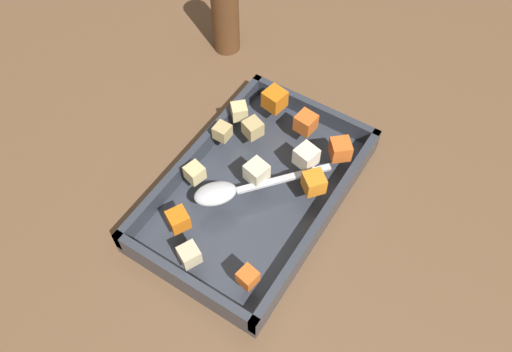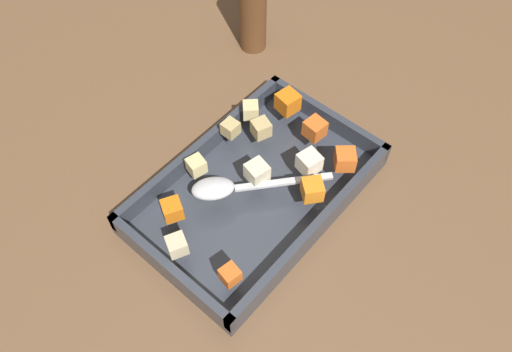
{
  "view_description": "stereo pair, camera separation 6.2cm",
  "coord_description": "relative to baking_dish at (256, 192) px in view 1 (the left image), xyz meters",
  "views": [
    {
      "loc": [
        0.34,
        0.22,
        0.68
      ],
      "look_at": [
        -0.02,
        -0.01,
        0.06
      ],
      "focal_mm": 36.03,
      "sensor_mm": 36.0,
      "label": 1
    },
    {
      "loc": [
        0.3,
        0.27,
        0.68
      ],
      "look_at": [
        -0.02,
        -0.01,
        0.06
      ],
      "focal_mm": 36.03,
      "sensor_mm": 36.0,
      "label": 2
    }
  ],
  "objects": [
    {
      "name": "serving_spoon",
      "position": [
        0.05,
        -0.02,
        0.04
      ],
      "size": [
        0.18,
        0.15,
        0.02
      ],
      "rotation": [
        0.0,
        0.0,
        2.44
      ],
      "color": "silver",
      "rests_on": "baking_dish"
    },
    {
      "name": "carrot_chunk_mid_right",
      "position": [
        -0.13,
        0.01,
        0.05
      ],
      "size": [
        0.03,
        0.03,
        0.03
      ],
      "primitive_type": "cube",
      "rotation": [
        0.0,
        0.0,
        4.6
      ],
      "color": "orange",
      "rests_on": "baking_dish"
    },
    {
      "name": "potato_chunk_heap_top",
      "position": [
        -0.09,
        -0.09,
        0.05
      ],
      "size": [
        0.03,
        0.03,
        0.02
      ],
      "primitive_type": "cube",
      "rotation": [
        0.0,
        0.0,
        0.77
      ],
      "color": "#E0CC89",
      "rests_on": "baking_dish"
    },
    {
      "name": "potato_chunk_heap_side",
      "position": [
        -0.07,
        -0.05,
        0.05
      ],
      "size": [
        0.03,
        0.03,
        0.03
      ],
      "primitive_type": "cube",
      "rotation": [
        0.0,
        0.0,
        5.91
      ],
      "color": "tan",
      "rests_on": "baking_dish"
    },
    {
      "name": "carrot_chunk_corner_se",
      "position": [
        -0.14,
        -0.05,
        0.05
      ],
      "size": [
        0.04,
        0.04,
        0.03
      ],
      "primitive_type": "cube",
      "rotation": [
        0.0,
        0.0,
        4.53
      ],
      "color": "orange",
      "rests_on": "baking_dish"
    },
    {
      "name": "potato_chunk_rim_edge",
      "position": [
        -0.04,
        -0.09,
        0.05
      ],
      "size": [
        0.02,
        0.02,
        0.02
      ],
      "primitive_type": "cube",
      "rotation": [
        0.0,
        0.0,
        1.57
      ],
      "color": "tan",
      "rests_on": "baking_dish"
    },
    {
      "name": "carrot_chunk_near_left",
      "position": [
        -0.03,
        0.08,
        0.05
      ],
      "size": [
        0.04,
        0.04,
        0.03
      ],
      "primitive_type": "cube",
      "rotation": [
        0.0,
        0.0,
        0.88
      ],
      "color": "orange",
      "rests_on": "baking_dish"
    },
    {
      "name": "carrot_chunk_corner_sw",
      "position": [
        -0.11,
        0.08,
        0.05
      ],
      "size": [
        0.04,
        0.04,
        0.03
      ],
      "primitive_type": "cube",
      "rotation": [
        0.0,
        0.0,
        3.87
      ],
      "color": "orange",
      "rests_on": "baking_dish"
    },
    {
      "name": "potato_chunk_corner_nw",
      "position": [
        -0.0,
        -0.0,
        0.05
      ],
      "size": [
        0.04,
        0.04,
        0.03
      ],
      "primitive_type": "cube",
      "rotation": [
        0.0,
        0.0,
        4.49
      ],
      "color": "beige",
      "rests_on": "baking_dish"
    },
    {
      "name": "pepper_mill",
      "position": [
        -0.26,
        -0.23,
        0.08
      ],
      "size": [
        0.05,
        0.05,
        0.2
      ],
      "color": "brown",
      "rests_on": "ground_plane"
    },
    {
      "name": "baking_dish",
      "position": [
        0.0,
        0.0,
        0.0
      ],
      "size": [
        0.37,
        0.24,
        0.05
      ],
      "color": "#333842",
      "rests_on": "ground_plane"
    },
    {
      "name": "parsnip_chunk_far_right",
      "position": [
        -0.07,
        0.05,
        0.05
      ],
      "size": [
        0.04,
        0.04,
        0.03
      ],
      "primitive_type": "cube",
      "rotation": [
        0.0,
        0.0,
        4.47
      ],
      "color": "silver",
      "rests_on": "baking_dish"
    },
    {
      "name": "carrot_chunk_back_center",
      "position": [
        0.14,
        0.08,
        0.05
      ],
      "size": [
        0.03,
        0.03,
        0.02
      ],
      "primitive_type": "cube",
      "rotation": [
        0.0,
        0.0,
        4.53
      ],
      "color": "orange",
      "rests_on": "baking_dish"
    },
    {
      "name": "potato_chunk_far_left",
      "position": [
        0.16,
        -0.01,
        0.05
      ],
      "size": [
        0.03,
        0.03,
        0.03
      ],
      "primitive_type": "cube",
      "rotation": [
        0.0,
        0.0,
        1.12
      ],
      "color": "beige",
      "rests_on": "baking_dish"
    },
    {
      "name": "carrot_chunk_near_spoon",
      "position": [
        0.12,
        -0.05,
        0.05
      ],
      "size": [
        0.04,
        0.04,
        0.03
      ],
      "primitive_type": "cube",
      "rotation": [
        0.0,
        0.0,
        5.79
      ],
      "color": "orange",
      "rests_on": "baking_dish"
    },
    {
      "name": "potato_chunk_center",
      "position": [
        0.04,
        -0.08,
        0.05
      ],
      "size": [
        0.03,
        0.03,
        0.02
      ],
      "primitive_type": "cube",
      "rotation": [
        0.0,
        0.0,
        6.03
      ],
      "color": "#E0CC89",
      "rests_on": "baking_dish"
    },
    {
      "name": "ground_plane",
      "position": [
        0.02,
        0.01,
        -0.01
      ],
      "size": [
        4.0,
        4.0,
        0.0
      ],
      "primitive_type": "plane",
      "color": "brown"
    }
  ]
}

